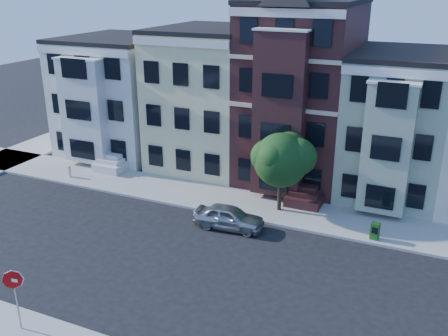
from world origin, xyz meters
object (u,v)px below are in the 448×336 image
at_px(street_tree, 281,164).
at_px(parked_car, 229,217).
at_px(stop_sign, 16,296).
at_px(newspaper_box, 375,231).
at_px(fire_hydrant, 70,172).

bearing_deg(street_tree, parked_car, -121.23).
xyz_separation_m(street_tree, stop_sign, (-6.07, -15.00, -1.47)).
xyz_separation_m(parked_car, newspaper_box, (7.90, 1.77, -0.06)).
xyz_separation_m(street_tree, parked_car, (-1.96, -3.24, -2.48)).
relative_size(fire_hydrant, stop_sign, 0.22).
bearing_deg(parked_car, stop_sign, 156.69).
height_order(street_tree, parked_car, street_tree).
distance_m(fire_hydrant, stop_sign, 17.00).
bearing_deg(parked_car, street_tree, -35.28).
bearing_deg(newspaper_box, street_tree, 177.47).
bearing_deg(stop_sign, fire_hydrant, 113.05).
bearing_deg(street_tree, stop_sign, -112.04).
bearing_deg(street_tree, fire_hydrant, -176.72).
height_order(parked_car, fire_hydrant, parked_car).
distance_m(street_tree, stop_sign, 16.24).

